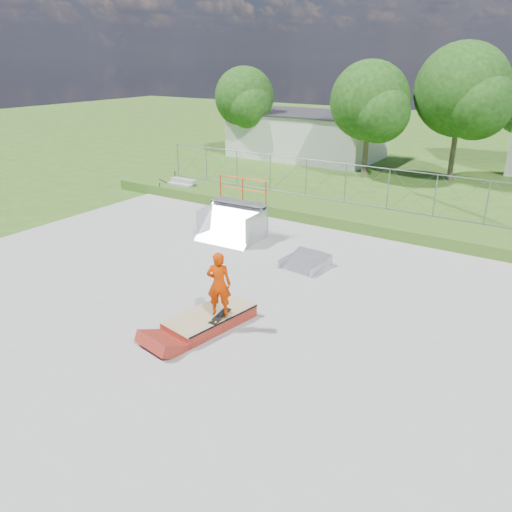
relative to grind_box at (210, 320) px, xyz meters
The scene contains 14 objects.
ground 1.69m from the grind_box, 138.53° to the left, with size 120.00×120.00×0.00m, color #305A19.
concrete_pad 1.69m from the grind_box, 138.53° to the left, with size 20.00×16.00×0.04m, color #9A9A98.
grass_berm 10.69m from the grind_box, 96.76° to the left, with size 24.00×3.00×0.50m, color #305A19.
grind_box is the anchor object (origin of this frame).
quarter_pipe 6.88m from the grind_box, 121.11° to the left, with size 2.30×1.94×2.30m, color #ABADB3, non-canonical shape.
flat_bank_ramp 4.92m from the grind_box, 86.82° to the left, with size 1.34×1.43×0.41m, color #ABADB3, non-canonical shape.
skateboard 0.43m from the grind_box, ahead, with size 0.22×0.80×0.02m, color black.
skater 1.15m from the grind_box, ahead, with size 0.63×0.41×1.73m, color #C22E00.
concrete_stairs 13.84m from the grind_box, 134.84° to the left, with size 1.50×1.60×0.80m, color #9A9A98, non-canonical shape.
chain_link_fence 11.74m from the grind_box, 96.18° to the left, with size 20.00×0.06×1.80m, color gray, non-canonical shape.
utility_building_flat 24.93m from the grind_box, 111.83° to the left, with size 10.00×6.00×3.00m, color silver.
tree_left_near 19.61m from the grind_box, 99.03° to the left, with size 4.76×4.48×6.65m.
tree_center 21.49m from the grind_box, 85.83° to the left, with size 5.44×5.12×7.60m.
tree_left_far 24.96m from the grind_box, 121.86° to the left, with size 4.42×4.16×6.18m.
Camera 1 is at (8.71, -10.31, 6.74)m, focal length 35.00 mm.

